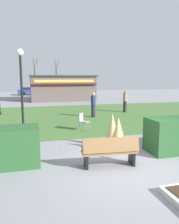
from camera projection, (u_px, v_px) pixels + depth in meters
name	position (u px, v px, depth m)	size (l,w,h in m)	color
ground_plane	(135.00, 167.00, 6.87)	(80.00, 80.00, 0.00)	gray
lawn_patch	(73.00, 116.00, 15.95)	(36.00, 12.00, 0.01)	#446B33
park_bench	(110.00, 151.00, 6.83)	(1.74, 0.68, 0.95)	olive
hedge_left	(4.00, 147.00, 6.87)	(2.10, 1.10, 1.19)	#28562B
ornamental_grass_behind_left	(112.00, 130.00, 8.80)	(0.64, 0.64, 1.35)	tan
ornamental_grass_behind_right	(118.00, 135.00, 8.25)	(0.75, 0.75, 1.27)	tan
lamppost_mid	(21.00, 79.00, 11.74)	(0.36, 0.36, 4.16)	black
food_kiosk	(62.00, 88.00, 27.18)	(7.62, 5.33, 2.97)	#594C47
cafe_chair_east	(83.00, 120.00, 11.61)	(0.62, 0.62, 0.89)	gray
person_strolling	(125.00, 101.00, 17.66)	(0.34, 0.34, 1.69)	#23232D
person_standing	(93.00, 105.00, 15.39)	(0.34, 0.34, 1.69)	#23232D
parked_car_west_slot	(31.00, 91.00, 35.12)	(4.31, 2.27, 1.20)	navy
parked_car_center_slot	(64.00, 90.00, 36.48)	(4.22, 2.09, 1.20)	#2D6638
tree_left_bg	(57.00, 78.00, 42.23)	(0.91, 0.96, 5.92)	brown
tree_right_bg	(35.00, 78.00, 38.73)	(0.91, 0.96, 5.91)	brown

